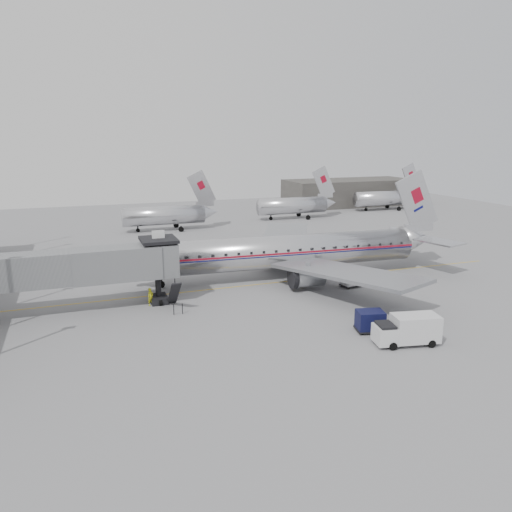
{
  "coord_description": "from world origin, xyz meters",
  "views": [
    {
      "loc": [
        -16.37,
        -43.4,
        15.89
      ],
      "look_at": [
        1.81,
        6.17,
        3.2
      ],
      "focal_mm": 35.0,
      "sensor_mm": 36.0,
      "label": 1
    }
  ],
  "objects": [
    {
      "name": "ground",
      "position": [
        0.0,
        0.0,
        0.0
      ],
      "size": [
        160.0,
        160.0,
        0.0
      ],
      "primitive_type": "plane",
      "color": "slate",
      "rests_on": "ground"
    },
    {
      "name": "hangar",
      "position": [
        45.0,
        60.0,
        3.0
      ],
      "size": [
        30.0,
        12.0,
        6.0
      ],
      "primitive_type": "cube",
      "color": "#3B3836",
      "rests_on": "ground"
    },
    {
      "name": "apron_line",
      "position": [
        3.0,
        6.0,
        0.01
      ],
      "size": [
        60.0,
        0.15,
        0.01
      ],
      "primitive_type": "cube",
      "rotation": [
        0.0,
        0.0,
        1.57
      ],
      "color": "gold",
      "rests_on": "ground"
    },
    {
      "name": "jet_bridge",
      "position": [
        -16.66,
        3.67,
        4.18
      ],
      "size": [
        21.0,
        6.2,
        7.1
      ],
      "color": "#57595B",
      "rests_on": "ground"
    },
    {
      "name": "distant_aircraft_near",
      "position": [
        -1.79,
        42.0,
        2.73
      ],
      "size": [
        16.39,
        3.2,
        10.26
      ],
      "color": "silver",
      "rests_on": "ground"
    },
    {
      "name": "distant_aircraft_mid",
      "position": [
        24.21,
        46.0,
        2.73
      ],
      "size": [
        16.39,
        3.2,
        10.26
      ],
      "color": "silver",
      "rests_on": "ground"
    },
    {
      "name": "distant_aircraft_far",
      "position": [
        48.21,
        50.0,
        2.73
      ],
      "size": [
        16.39,
        3.2,
        10.26
      ],
      "color": "silver",
      "rests_on": "ground"
    },
    {
      "name": "airliner",
      "position": [
        6.76,
        7.53,
        3.04
      ],
      "size": [
        38.24,
        35.36,
        12.09
      ],
      "rotation": [
        0.0,
        0.0,
        -0.06
      ],
      "color": "silver",
      "rests_on": "ground"
    },
    {
      "name": "service_van",
      "position": [
        7.26,
        -13.26,
        1.24
      ],
      "size": [
        5.31,
        2.86,
        2.37
      ],
      "rotation": [
        0.0,
        0.0,
        -0.2
      ],
      "color": "silver",
      "rests_on": "ground"
    },
    {
      "name": "baggage_cart_navy",
      "position": [
        6.0,
        -10.0,
        0.96
      ],
      "size": [
        2.63,
        2.23,
        1.8
      ],
      "rotation": [
        0.0,
        0.0,
        -0.23
      ],
      "color": "black",
      "rests_on": "ground"
    },
    {
      "name": "baggage_cart_white",
      "position": [
        11.22,
        1.8,
        0.88
      ],
      "size": [
        2.31,
        1.89,
        1.66
      ],
      "rotation": [
        0.0,
        0.0,
        0.14
      ],
      "color": "silver",
      "rests_on": "ground"
    },
    {
      "name": "ramp_worker",
      "position": [
        -10.17,
        3.0,
        0.87
      ],
      "size": [
        0.76,
        0.69,
        1.74
      ],
      "primitive_type": "imported",
      "rotation": [
        0.0,
        0.0,
        0.56
      ],
      "color": "gold",
      "rests_on": "ground"
    }
  ]
}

